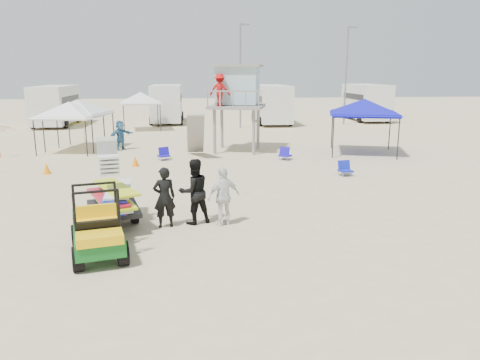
{
  "coord_description": "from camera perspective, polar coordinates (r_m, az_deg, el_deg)",
  "views": [
    {
      "loc": [
        -0.86,
        -10.21,
        4.39
      ],
      "look_at": [
        0.5,
        3.0,
        1.3
      ],
      "focal_mm": 35.0,
      "sensor_mm": 36.0,
      "label": 1
    }
  ],
  "objects": [
    {
      "name": "rv_far_left",
      "position": [
        41.8,
        -21.58,
        8.63
      ],
      "size": [
        2.64,
        6.8,
        3.25
      ],
      "color": "silver",
      "rests_on": "ground"
    },
    {
      "name": "surf_trailer",
      "position": [
        13.98,
        -15.37,
        -1.71
      ],
      "size": [
        1.84,
        2.72,
        2.28
      ],
      "color": "black",
      "rests_on": "ground"
    },
    {
      "name": "canopy_white_a",
      "position": [
        27.59,
        -20.16,
        8.64
      ],
      "size": [
        3.38,
        3.38,
        3.18
      ],
      "color": "black",
      "rests_on": "ground"
    },
    {
      "name": "man_left",
      "position": [
        13.53,
        -9.21,
        -2.1
      ],
      "size": [
        0.72,
        0.55,
        1.76
      ],
      "primitive_type": "imported",
      "rotation": [
        0.0,
        0.0,
        3.36
      ],
      "color": "black",
      "rests_on": "ground"
    },
    {
      "name": "rv_mid_right",
      "position": [
        40.87,
        3.84,
        9.42
      ],
      "size": [
        2.64,
        7.0,
        3.25
      ],
      "color": "silver",
      "rests_on": "ground"
    },
    {
      "name": "canopy_white_b",
      "position": [
        28.53,
        -19.17,
        8.99
      ],
      "size": [
        3.64,
        3.64,
        3.25
      ],
      "color": "black",
      "rests_on": "ground"
    },
    {
      "name": "beach_chair_a",
      "position": [
        24.11,
        -9.28,
        3.18
      ],
      "size": [
        0.71,
        0.78,
        0.64
      ],
      "color": "#1910AD",
      "rests_on": "ground"
    },
    {
      "name": "canopy_white_c",
      "position": [
        36.59,
        -12.04,
        10.23
      ],
      "size": [
        3.16,
        3.16,
        3.29
      ],
      "color": "black",
      "rests_on": "ground"
    },
    {
      "name": "cone_far",
      "position": [
        22.18,
        -22.51,
        1.33
      ],
      "size": [
        0.34,
        0.34,
        0.5
      ],
      "primitive_type": "cone",
      "color": "orange",
      "rests_on": "ground"
    },
    {
      "name": "rv_far_right",
      "position": [
        44.69,
        15.12,
        9.32
      ],
      "size": [
        2.64,
        6.6,
        3.25
      ],
      "color": "silver",
      "rests_on": "ground"
    },
    {
      "name": "utility_cart",
      "position": [
        11.82,
        -17.13,
        -5.22
      ],
      "size": [
        1.61,
        2.44,
        1.7
      ],
      "color": "#0E5A1A",
      "rests_on": "ground"
    },
    {
      "name": "man_right",
      "position": [
        13.54,
        -2.0,
        -2.01
      ],
      "size": [
        1.1,
        0.81,
        1.73
      ],
      "primitive_type": "imported",
      "rotation": [
        0.0,
        0.0,
        3.57
      ],
      "color": "white",
      "rests_on": "ground"
    },
    {
      "name": "beach_chair_b",
      "position": [
        20.71,
        12.66,
        1.41
      ],
      "size": [
        0.61,
        0.66,
        0.64
      ],
      "color": "#1020B5",
      "rests_on": "ground"
    },
    {
      "name": "light_pole_left",
      "position": [
        37.41,
        0.05,
        12.49
      ],
      "size": [
        0.14,
        0.14,
        8.0
      ],
      "primitive_type": "cylinder",
      "color": "slate",
      "rests_on": "ground"
    },
    {
      "name": "beach_chair_c",
      "position": [
        23.99,
        5.48,
        3.24
      ],
      "size": [
        0.74,
        0.85,
        0.64
      ],
      "color": "#1B10AF",
      "rests_on": "ground"
    },
    {
      "name": "lifeguard_tower",
      "position": [
        26.25,
        -0.59,
        11.07
      ],
      "size": [
        3.54,
        3.54,
        4.65
      ],
      "color": "gray",
      "rests_on": "ground"
    },
    {
      "name": "umbrella_b",
      "position": [
        27.76,
        -18.41,
        5.14
      ],
      "size": [
        2.68,
        2.69,
        1.75
      ],
      "primitive_type": "imported",
      "rotation": [
        0.0,
        0.0,
        0.61
      ],
      "color": "yellow",
      "rests_on": "ground"
    },
    {
      "name": "light_pole_right",
      "position": [
        40.79,
        12.79,
        12.22
      ],
      "size": [
        0.14,
        0.14,
        8.0
      ],
      "primitive_type": "cylinder",
      "color": "slate",
      "rests_on": "ground"
    },
    {
      "name": "cone_near",
      "position": [
        22.71,
        -12.65,
        2.27
      ],
      "size": [
        0.34,
        0.34,
        0.5
      ],
      "primitive_type": "cone",
      "color": "orange",
      "rests_on": "ground"
    },
    {
      "name": "distant_beachgoers",
      "position": [
        29.92,
        -9.26,
        6.09
      ],
      "size": [
        12.93,
        14.24,
        1.69
      ],
      "color": "#306690",
      "rests_on": "ground"
    },
    {
      "name": "ground",
      "position": [
        11.15,
        -0.99,
        -10.09
      ],
      "size": [
        140.0,
        140.0,
        0.0
      ],
      "primitive_type": "plane",
      "color": "beige",
      "rests_on": "ground"
    },
    {
      "name": "rv_mid_left",
      "position": [
        41.84,
        -8.92,
        9.38
      ],
      "size": [
        2.65,
        6.5,
        3.25
      ],
      "color": "silver",
      "rests_on": "ground"
    },
    {
      "name": "canopy_blue",
      "position": [
        26.31,
        14.96,
        9.23
      ],
      "size": [
        4.21,
        4.21,
        3.37
      ],
      "color": "black",
      "rests_on": "ground"
    },
    {
      "name": "man_mid",
      "position": [
        13.72,
        -5.62,
        -1.41
      ],
      "size": [
        1.15,
        1.04,
        1.94
      ],
      "primitive_type": "imported",
      "rotation": [
        0.0,
        0.0,
        3.54
      ],
      "color": "black",
      "rests_on": "ground"
    }
  ]
}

